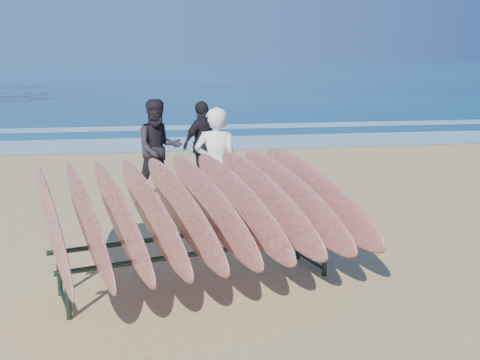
{
  "coord_description": "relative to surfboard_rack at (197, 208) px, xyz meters",
  "views": [
    {
      "loc": [
        -1.17,
        -6.85,
        2.66
      ],
      "look_at": [
        0.0,
        0.8,
        0.95
      ],
      "focal_mm": 45.0,
      "sensor_mm": 36.0,
      "label": 1
    }
  ],
  "objects": [
    {
      "name": "ocean",
      "position": [
        0.67,
        55.39,
        -0.9
      ],
      "size": [
        160.0,
        160.0,
        0.0
      ],
      "primitive_type": "plane",
      "color": "navy",
      "rests_on": "ground"
    },
    {
      "name": "ground",
      "position": [
        0.67,
        0.39,
        -0.91
      ],
      "size": [
        120.0,
        120.0,
        0.0
      ],
      "primitive_type": "plane",
      "color": "tan",
      "rests_on": "ground"
    },
    {
      "name": "person_dark_b",
      "position": [
        0.54,
        5.03,
        -0.08
      ],
      "size": [
        1.03,
        0.9,
        1.66
      ],
      "primitive_type": "imported",
      "rotation": [
        0.0,
        0.0,
        3.77
      ],
      "color": "black",
      "rests_on": "ground"
    },
    {
      "name": "surfboard_rack",
      "position": [
        0.0,
        0.0,
        0.0
      ],
      "size": [
        3.8,
        3.59,
        1.48
      ],
      "rotation": [
        0.0,
        0.0,
        0.26
      ],
      "color": "black",
      "rests_on": "ground"
    },
    {
      "name": "foam_near",
      "position": [
        0.67,
        10.39,
        -0.9
      ],
      "size": [
        160.0,
        160.0,
        0.0
      ],
      "primitive_type": "plane",
      "color": "white",
      "rests_on": "ground"
    },
    {
      "name": "foam_far",
      "position": [
        0.67,
        13.89,
        -0.9
      ],
      "size": [
        160.0,
        160.0,
        0.0
      ],
      "primitive_type": "plane",
      "color": "white",
      "rests_on": "ground"
    },
    {
      "name": "person_dark_a",
      "position": [
        -0.34,
        4.28,
        -0.02
      ],
      "size": [
        0.99,
        0.85,
        1.77
      ],
      "primitive_type": "imported",
      "rotation": [
        0.0,
        0.0,
        0.23
      ],
      "color": "black",
      "rests_on": "ground"
    },
    {
      "name": "person_white",
      "position": [
        0.5,
        2.44,
        -0.01
      ],
      "size": [
        0.71,
        0.52,
        1.8
      ],
      "primitive_type": "imported",
      "rotation": [
        0.0,
        0.0,
        3.0
      ],
      "color": "white",
      "rests_on": "ground"
    }
  ]
}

